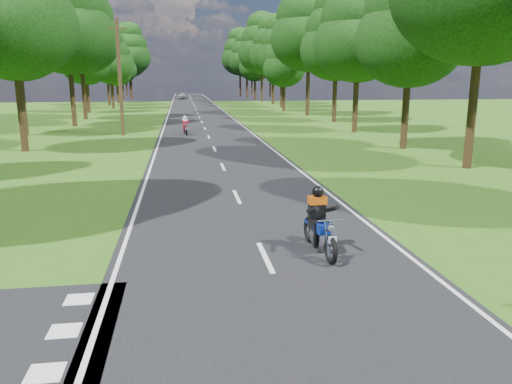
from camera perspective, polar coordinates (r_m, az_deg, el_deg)
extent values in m
plane|color=#2C5A14|center=(9.74, 3.03, -11.62)|extent=(160.00, 160.00, 0.00)
cube|color=black|center=(58.84, -6.69, 8.94)|extent=(7.00, 140.00, 0.02)
cube|color=silver|center=(11.55, 1.07, -7.44)|extent=(0.12, 2.00, 0.01)
cube|color=silver|center=(17.25, -2.19, -0.54)|extent=(0.12, 2.00, 0.01)
cube|color=silver|center=(23.10, -3.81, 2.90)|extent=(0.12, 2.00, 0.01)
cube|color=silver|center=(29.01, -4.78, 4.94)|extent=(0.12, 2.00, 0.01)
cube|color=silver|center=(34.96, -5.42, 6.29)|extent=(0.12, 2.00, 0.01)
cube|color=silver|center=(40.92, -5.88, 7.25)|extent=(0.12, 2.00, 0.01)
cube|color=silver|center=(46.89, -6.22, 7.96)|extent=(0.12, 2.00, 0.01)
cube|color=silver|center=(52.86, -6.48, 8.52)|extent=(0.12, 2.00, 0.01)
cube|color=silver|center=(58.84, -6.69, 8.96)|extent=(0.12, 2.00, 0.01)
cube|color=silver|center=(64.83, -6.87, 9.31)|extent=(0.12, 2.00, 0.01)
cube|color=silver|center=(70.82, -7.01, 9.61)|extent=(0.12, 2.00, 0.01)
cube|color=silver|center=(76.80, -7.13, 9.86)|extent=(0.12, 2.00, 0.01)
cube|color=silver|center=(82.80, -7.24, 10.08)|extent=(0.12, 2.00, 0.01)
cube|color=silver|center=(88.79, -7.33, 10.26)|extent=(0.12, 2.00, 0.01)
cube|color=silver|center=(94.78, -7.41, 10.43)|extent=(0.12, 2.00, 0.01)
cube|color=silver|center=(100.77, -7.48, 10.57)|extent=(0.12, 2.00, 0.01)
cube|color=silver|center=(106.77, -7.54, 10.70)|extent=(0.12, 2.00, 0.01)
cube|color=silver|center=(112.76, -7.59, 10.81)|extent=(0.12, 2.00, 0.01)
cube|color=silver|center=(118.76, -7.64, 10.91)|extent=(0.12, 2.00, 0.01)
cube|color=silver|center=(124.76, -7.69, 11.00)|extent=(0.12, 2.00, 0.01)
cube|color=silver|center=(58.84, -9.95, 8.85)|extent=(0.10, 140.00, 0.01)
cube|color=silver|center=(59.04, -3.45, 9.03)|extent=(0.10, 140.00, 0.01)
cube|color=silver|center=(7.97, -22.96, -18.50)|extent=(0.50, 0.50, 0.01)
cube|color=silver|center=(8.99, -21.05, -14.58)|extent=(0.50, 0.50, 0.01)
cube|color=silver|center=(10.04, -19.58, -11.47)|extent=(0.50, 0.50, 0.01)
cylinder|color=black|center=(30.79, -25.19, 7.85)|extent=(0.40, 0.40, 3.91)
ellipsoid|color=black|center=(30.84, -26.08, 16.78)|extent=(6.85, 6.85, 5.82)
cylinder|color=black|center=(39.53, -25.05, 8.64)|extent=(0.40, 0.40, 3.79)
ellipsoid|color=black|center=(39.55, -25.71, 15.38)|extent=(6.64, 6.64, 5.64)
ellipsoid|color=black|center=(39.71, -25.99, 18.03)|extent=(5.69, 5.69, 4.84)
cylinder|color=black|center=(45.23, -20.20, 9.79)|extent=(0.40, 0.40, 4.32)
ellipsoid|color=black|center=(45.32, -20.74, 16.50)|extent=(7.56, 7.56, 6.42)
ellipsoid|color=black|center=(45.53, -20.96, 19.13)|extent=(6.48, 6.48, 5.51)
cylinder|color=black|center=(52.67, -19.04, 10.26)|extent=(0.40, 0.40, 4.40)
ellipsoid|color=black|center=(52.75, -19.49, 16.14)|extent=(7.71, 7.71, 6.55)
ellipsoid|color=black|center=(52.94, -19.67, 18.45)|extent=(6.60, 6.60, 5.61)
cylinder|color=black|center=(62.45, -18.64, 10.05)|extent=(0.40, 0.40, 3.20)
ellipsoid|color=black|center=(62.42, -18.91, 13.66)|extent=(5.60, 5.60, 4.76)
ellipsoid|color=black|center=(62.48, -19.02, 15.09)|extent=(4.80, 4.80, 4.08)
ellipsoid|color=black|center=(62.57, -19.12, 16.51)|extent=(3.60, 3.60, 3.06)
cylinder|color=black|center=(69.46, -16.05, 10.46)|extent=(0.40, 0.40, 3.22)
ellipsoid|color=black|center=(69.43, -16.26, 13.73)|extent=(5.64, 5.64, 4.79)
ellipsoid|color=black|center=(69.48, -16.35, 15.02)|extent=(4.83, 4.83, 4.11)
ellipsoid|color=black|center=(69.57, -16.43, 16.31)|extent=(3.62, 3.62, 3.08)
cylinder|color=black|center=(77.34, -16.47, 10.78)|extent=(0.40, 0.40, 3.61)
ellipsoid|color=black|center=(77.34, -16.69, 14.07)|extent=(6.31, 6.31, 5.37)
ellipsoid|color=black|center=(77.41, -16.78, 15.37)|extent=(5.41, 5.41, 4.60)
ellipsoid|color=black|center=(77.52, -16.87, 16.66)|extent=(4.06, 4.06, 3.45)
cylinder|color=black|center=(85.07, -15.50, 10.68)|extent=(0.40, 0.40, 2.67)
ellipsoid|color=black|center=(85.03, -15.63, 12.88)|extent=(4.67, 4.67, 3.97)
ellipsoid|color=black|center=(85.05, -15.69, 13.76)|extent=(4.00, 4.00, 3.40)
ellipsoid|color=black|center=(85.09, -15.74, 14.63)|extent=(3.00, 3.00, 2.55)
cylinder|color=black|center=(94.19, -14.99, 11.01)|extent=(0.40, 0.40, 3.09)
ellipsoid|color=black|center=(94.16, -15.12, 13.32)|extent=(5.40, 5.40, 4.59)
ellipsoid|color=black|center=(94.20, -15.18, 14.23)|extent=(4.63, 4.63, 3.93)
ellipsoid|color=black|center=(94.25, -15.23, 15.15)|extent=(3.47, 3.47, 2.95)
cylinder|color=black|center=(100.55, -14.05, 11.56)|extent=(0.40, 0.40, 4.48)
ellipsoid|color=black|center=(100.61, -14.23, 14.69)|extent=(7.84, 7.84, 6.66)
ellipsoid|color=black|center=(100.71, -14.30, 15.93)|extent=(6.72, 6.72, 5.71)
ellipsoid|color=black|center=(100.86, -14.37, 17.17)|extent=(5.04, 5.04, 4.28)
cylinder|color=black|center=(109.59, -14.16, 11.54)|extent=(0.40, 0.40, 4.09)
ellipsoid|color=black|center=(109.61, -14.31, 14.17)|extent=(7.16, 7.16, 6.09)
ellipsoid|color=black|center=(109.69, -14.37, 15.21)|extent=(6.14, 6.14, 5.22)
ellipsoid|color=black|center=(109.80, -14.43, 16.25)|extent=(4.61, 4.61, 3.92)
cylinder|color=black|center=(24.58, 23.41, 7.78)|extent=(0.40, 0.40, 4.56)
cylinder|color=black|center=(30.27, 16.66, 8.07)|extent=(0.40, 0.40, 3.49)
ellipsoid|color=black|center=(30.24, 17.20, 16.20)|extent=(6.12, 6.12, 5.20)
ellipsoid|color=black|center=(30.40, 17.43, 19.40)|extent=(5.24, 5.24, 4.46)
cylinder|color=black|center=(38.53, 11.28, 9.44)|extent=(0.40, 0.40, 3.69)
ellipsoid|color=black|center=(38.54, 11.59, 16.20)|extent=(6.46, 6.46, 5.49)
ellipsoid|color=black|center=(38.69, 11.72, 18.85)|extent=(5.54, 5.54, 4.71)
cylinder|color=black|center=(47.25, 8.96, 10.17)|extent=(0.40, 0.40, 3.74)
ellipsoid|color=black|center=(47.27, 9.16, 15.76)|extent=(6.55, 6.55, 5.57)
ellipsoid|color=black|center=(47.40, 9.24, 17.96)|extent=(5.62, 5.62, 4.77)
ellipsoid|color=black|center=(47.59, 9.33, 20.15)|extent=(4.21, 4.21, 3.58)
cylinder|color=black|center=(55.11, 5.93, 11.10)|extent=(0.40, 0.40, 4.64)
ellipsoid|color=black|center=(55.22, 6.07, 17.04)|extent=(8.12, 8.12, 6.91)
ellipsoid|color=black|center=(55.43, 6.13, 19.37)|extent=(6.96, 6.96, 5.92)
cylinder|color=black|center=(61.90, 3.18, 10.54)|extent=(0.40, 0.40, 2.91)
ellipsoid|color=black|center=(61.85, 3.23, 13.86)|extent=(5.09, 5.09, 4.33)
ellipsoid|color=black|center=(61.89, 3.24, 15.17)|extent=(4.36, 4.36, 3.71)
ellipsoid|color=black|center=(61.96, 3.26, 16.48)|extent=(3.27, 3.27, 2.78)
cylinder|color=black|center=(69.44, 2.94, 11.21)|extent=(0.40, 0.40, 3.88)
ellipsoid|color=black|center=(69.46, 2.99, 15.15)|extent=(6.78, 6.78, 5.77)
ellipsoid|color=black|center=(69.56, 3.01, 16.70)|extent=(5.81, 5.81, 4.94)
ellipsoid|color=black|center=(69.71, 3.03, 18.25)|extent=(4.36, 4.36, 3.71)
cylinder|color=black|center=(77.82, 1.95, 11.52)|extent=(0.40, 0.40, 4.18)
ellipsoid|color=black|center=(77.86, 1.98, 15.30)|extent=(7.31, 7.31, 6.21)
ellipsoid|color=black|center=(77.97, 1.99, 16.80)|extent=(6.27, 6.27, 5.33)
ellipsoid|color=black|center=(78.13, 2.00, 18.29)|extent=(4.70, 4.70, 4.00)
cylinder|color=black|center=(86.60, 0.67, 11.82)|extent=(0.40, 0.40, 4.63)
ellipsoid|color=black|center=(86.67, 0.68, 15.59)|extent=(8.11, 8.11, 6.89)
ellipsoid|color=black|center=(86.80, 0.69, 17.08)|extent=(6.95, 6.95, 5.91)
ellipsoid|color=black|center=(87.00, 0.69, 18.56)|extent=(5.21, 5.21, 4.43)
cylinder|color=black|center=(93.80, -0.11, 11.52)|extent=(0.40, 0.40, 3.36)
ellipsoid|color=black|center=(93.78, -0.11, 14.05)|extent=(5.88, 5.88, 5.00)
ellipsoid|color=black|center=(93.83, -0.11, 15.05)|extent=(5.04, 5.04, 4.29)
ellipsoid|color=black|center=(93.90, -0.11, 16.05)|extent=(3.78, 3.78, 3.21)
cylinder|color=black|center=(100.87, -1.03, 11.82)|extent=(0.40, 0.40, 4.09)
ellipsoid|color=black|center=(100.90, -1.04, 14.68)|extent=(7.15, 7.15, 6.08)
ellipsoid|color=black|center=(100.98, -1.05, 15.81)|extent=(6.13, 6.13, 5.21)
ellipsoid|color=black|center=(101.10, -1.05, 16.94)|extent=(4.60, 4.60, 3.91)
cylinder|color=black|center=(108.51, -1.81, 12.00)|extent=(0.40, 0.40, 4.48)
ellipsoid|color=black|center=(108.56, -1.83, 14.92)|extent=(7.84, 7.84, 6.66)
ellipsoid|color=black|center=(108.66, -1.84, 16.07)|extent=(6.72, 6.72, 5.71)
ellipsoid|color=black|center=(108.80, -1.85, 17.22)|extent=(5.04, 5.04, 4.28)
cylinder|color=black|center=(119.32, -14.55, 11.54)|extent=(0.40, 0.40, 3.84)
ellipsoid|color=black|center=(119.33, -14.68, 13.81)|extent=(6.72, 6.72, 5.71)
ellipsoid|color=black|center=(119.39, -14.73, 14.70)|extent=(5.76, 5.76, 4.90)
ellipsoid|color=black|center=(119.47, -14.78, 15.60)|extent=(4.32, 4.32, 3.67)
cylinder|color=black|center=(121.86, -0.46, 12.04)|extent=(0.40, 0.40, 4.16)
ellipsoid|color=black|center=(121.88, -0.47, 14.45)|extent=(7.28, 7.28, 6.19)
ellipsoid|color=black|center=(121.95, -0.47, 15.40)|extent=(6.24, 6.24, 5.30)
ellipsoid|color=black|center=(122.05, -0.47, 16.35)|extent=(4.68, 4.68, 3.98)
cylinder|color=black|center=(104.67, -16.50, 11.19)|extent=(0.40, 0.40, 3.52)
ellipsoid|color=black|center=(104.67, -16.65, 13.56)|extent=(6.16, 6.16, 5.24)
ellipsoid|color=black|center=(104.72, -16.71, 14.50)|extent=(5.28, 5.28, 4.49)
ellipsoid|color=black|center=(104.79, -16.78, 15.43)|extent=(3.96, 3.96, 3.37)
cylinder|color=black|center=(108.34, 1.65, 12.00)|extent=(0.40, 0.40, 4.48)
ellipsoid|color=black|center=(108.38, 1.67, 14.92)|extent=(7.84, 7.84, 6.66)
ellipsoid|color=black|center=(108.48, 1.68, 16.07)|extent=(6.72, 6.72, 5.71)
ellipsoid|color=black|center=(108.62, 1.69, 17.22)|extent=(5.04, 5.04, 4.28)
cylinder|color=#382616|center=(36.92, -15.29, 12.44)|extent=(0.26, 0.26, 8.00)
cube|color=#382616|center=(37.06, -15.61, 17.54)|extent=(1.20, 0.10, 0.10)
imported|color=#ACAFB4|center=(97.86, -8.39, 10.84)|extent=(2.06, 3.91, 1.27)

